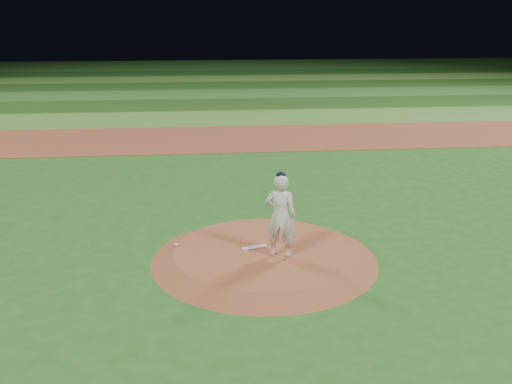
# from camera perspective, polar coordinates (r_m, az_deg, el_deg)

# --- Properties ---
(ground) EXTENTS (120.00, 120.00, 0.00)m
(ground) POSITION_cam_1_polar(r_m,az_deg,el_deg) (14.04, 0.81, -6.75)
(ground) COLOR #23591C
(ground) RESTS_ON ground
(infield_dirt_band) EXTENTS (70.00, 6.00, 0.02)m
(infield_dirt_band) POSITION_cam_1_polar(r_m,az_deg,el_deg) (27.36, -2.50, 5.40)
(infield_dirt_band) COLOR brown
(infield_dirt_band) RESTS_ON ground
(outfield_stripe_0) EXTENTS (70.00, 5.00, 0.02)m
(outfield_stripe_0) POSITION_cam_1_polar(r_m,az_deg,el_deg) (32.75, -3.06, 7.42)
(outfield_stripe_0) COLOR #447C2D
(outfield_stripe_0) RESTS_ON ground
(outfield_stripe_1) EXTENTS (70.00, 5.00, 0.02)m
(outfield_stripe_1) POSITION_cam_1_polar(r_m,az_deg,el_deg) (37.68, -3.43, 8.75)
(outfield_stripe_1) COLOR #1F4516
(outfield_stripe_1) RESTS_ON ground
(outfield_stripe_2) EXTENTS (70.00, 5.00, 0.02)m
(outfield_stripe_2) POSITION_cam_1_polar(r_m,az_deg,el_deg) (42.62, -3.72, 9.78)
(outfield_stripe_2) COLOR #2F6B26
(outfield_stripe_2) RESTS_ON ground
(outfield_stripe_3) EXTENTS (70.00, 5.00, 0.02)m
(outfield_stripe_3) POSITION_cam_1_polar(r_m,az_deg,el_deg) (47.58, -3.95, 10.59)
(outfield_stripe_3) COLOR #1D4616
(outfield_stripe_3) RESTS_ON ground
(outfield_stripe_4) EXTENTS (70.00, 5.00, 0.02)m
(outfield_stripe_4) POSITION_cam_1_polar(r_m,az_deg,el_deg) (52.54, -4.14, 11.25)
(outfield_stripe_4) COLOR #407229
(outfield_stripe_4) RESTS_ON ground
(outfield_stripe_5) EXTENTS (70.00, 5.00, 0.02)m
(outfield_stripe_5) POSITION_cam_1_polar(r_m,az_deg,el_deg) (57.51, -4.29, 11.79)
(outfield_stripe_5) COLOR #184115
(outfield_stripe_5) RESTS_ON ground
(pitchers_mound) EXTENTS (5.50, 5.50, 0.25)m
(pitchers_mound) POSITION_cam_1_polar(r_m,az_deg,el_deg) (13.98, 0.82, -6.29)
(pitchers_mound) COLOR brown
(pitchers_mound) RESTS_ON ground
(pitching_rubber) EXTENTS (0.65, 0.32, 0.03)m
(pitching_rubber) POSITION_cam_1_polar(r_m,az_deg,el_deg) (14.04, -0.19, -5.56)
(pitching_rubber) COLOR white
(pitching_rubber) RESTS_ON pitchers_mound
(rosin_bag) EXTENTS (0.12, 0.12, 0.06)m
(rosin_bag) POSITION_cam_1_polar(r_m,az_deg,el_deg) (14.29, -7.95, -5.23)
(rosin_bag) COLOR beige
(rosin_bag) RESTS_ON pitchers_mound
(pitcher_on_mound) EXTENTS (0.84, 0.67, 2.07)m
(pitcher_on_mound) POSITION_cam_1_polar(r_m,az_deg,el_deg) (13.24, 2.45, -2.37)
(pitcher_on_mound) COLOR silver
(pitcher_on_mound) RESTS_ON pitchers_mound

